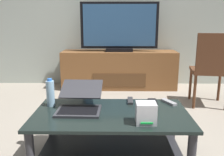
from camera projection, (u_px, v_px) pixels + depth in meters
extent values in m
plane|color=#9E9384|center=(112.00, 146.00, 2.19)|extent=(7.68, 7.68, 0.00)
cube|color=#A8B2A8|center=(114.00, 0.00, 4.04)|extent=(6.40, 0.12, 2.80)
cube|color=black|center=(111.00, 114.00, 1.87)|extent=(1.18, 0.65, 0.02)
cube|color=#2D2D33|center=(111.00, 144.00, 1.93)|extent=(1.04, 0.57, 0.02)
cylinder|color=#2D2D33|center=(51.00, 123.00, 2.19)|extent=(0.06, 0.06, 0.39)
cylinder|color=#2D2D33|center=(172.00, 124.00, 2.18)|extent=(0.06, 0.06, 0.39)
cube|color=brown|center=(119.00, 70.00, 3.99)|extent=(1.82, 0.45, 0.60)
cube|color=#55351C|center=(119.00, 80.00, 3.79)|extent=(0.82, 0.01, 0.21)
cube|color=black|center=(119.00, 50.00, 3.89)|extent=(0.42, 0.20, 0.05)
cube|color=black|center=(119.00, 25.00, 3.80)|extent=(1.21, 0.04, 0.71)
cube|color=#2D517A|center=(119.00, 25.00, 3.78)|extent=(1.12, 0.01, 0.64)
cube|color=#59331E|center=(209.00, 71.00, 3.15)|extent=(0.50, 0.50, 0.04)
cube|color=#59331E|center=(215.00, 54.00, 2.90)|extent=(0.42, 0.10, 0.49)
cylinder|color=#59331E|center=(219.00, 85.00, 3.36)|extent=(0.04, 0.04, 0.43)
cylinder|color=#59331E|center=(190.00, 84.00, 3.42)|extent=(0.04, 0.04, 0.43)
cylinder|color=#59331E|center=(195.00, 92.00, 3.06)|extent=(0.04, 0.04, 0.43)
cube|color=#333338|center=(79.00, 111.00, 1.87)|extent=(0.34, 0.26, 0.02)
cube|color=black|center=(79.00, 110.00, 1.87)|extent=(0.30, 0.21, 0.00)
cube|color=#333338|center=(82.00, 89.00, 2.01)|extent=(0.34, 0.25, 0.10)
cube|color=teal|center=(82.00, 89.00, 2.00)|extent=(0.30, 0.22, 0.08)
cube|color=silver|center=(146.00, 113.00, 1.66)|extent=(0.14, 0.12, 0.15)
cube|color=#19D84C|center=(147.00, 123.00, 1.61)|extent=(0.08, 0.00, 0.01)
cylinder|color=#99C6E5|center=(50.00, 93.00, 1.99)|extent=(0.07, 0.07, 0.21)
cylinder|color=blue|center=(50.00, 80.00, 1.96)|extent=(0.04, 0.04, 0.02)
cube|color=black|center=(153.00, 101.00, 2.10)|extent=(0.07, 0.14, 0.01)
cube|color=#2D2D30|center=(130.00, 101.00, 2.11)|extent=(0.05, 0.16, 0.02)
cube|color=#99999E|center=(169.00, 102.00, 2.07)|extent=(0.11, 0.16, 0.02)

